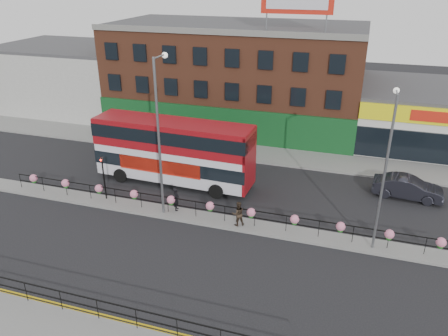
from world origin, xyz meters
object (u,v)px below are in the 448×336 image
(double_decker_bus, at_px, (174,146))
(car, at_px, (408,188))
(lamp_column_west, at_px, (160,124))
(lamp_column_east, at_px, (386,161))
(pedestrian_a, at_px, (176,199))
(pedestrian_b, at_px, (238,214))

(double_decker_bus, relative_size, car, 2.49)
(lamp_column_west, bearing_deg, double_decker_bus, 104.85)
(lamp_column_east, bearing_deg, double_decker_bus, 162.76)
(car, distance_m, lamp_column_east, 9.03)
(car, bearing_deg, lamp_column_east, 167.00)
(car, height_order, lamp_column_west, lamp_column_west)
(pedestrian_a, bearing_deg, pedestrian_b, -115.53)
(car, bearing_deg, pedestrian_b, 130.07)
(pedestrian_a, distance_m, lamp_column_east, 13.56)
(pedestrian_b, height_order, lamp_column_west, lamp_column_west)
(double_decker_bus, height_order, pedestrian_a, double_decker_bus)
(car, relative_size, pedestrian_a, 2.99)
(pedestrian_b, bearing_deg, lamp_column_east, 150.77)
(car, xyz_separation_m, lamp_column_east, (-2.30, -7.28, 4.82))
(pedestrian_b, xyz_separation_m, lamp_column_west, (-5.22, 0.31, 5.30))
(lamp_column_west, bearing_deg, lamp_column_east, -0.28)
(car, distance_m, pedestrian_a, 16.55)
(double_decker_bus, distance_m, lamp_column_east, 15.54)
(double_decker_bus, relative_size, pedestrian_a, 7.44)
(pedestrian_b, height_order, lamp_column_east, lamp_column_east)
(pedestrian_a, height_order, lamp_column_west, lamp_column_west)
(lamp_column_west, relative_size, lamp_column_east, 1.12)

